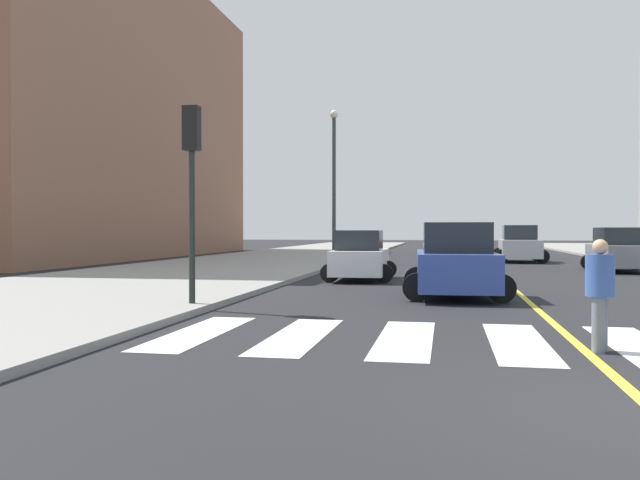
% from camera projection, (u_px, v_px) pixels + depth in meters
% --- Properties ---
extents(sidewalk_kerb_west, '(10.00, 120.00, 0.15)m').
position_uv_depth(sidewalk_kerb_west, '(205.00, 270.00, 28.44)').
color(sidewalk_kerb_west, gray).
rests_on(sidewalk_kerb_west, ground).
extents(crosswalk_paint, '(13.50, 4.00, 0.01)m').
position_uv_depth(crosswalk_paint, '(577.00, 344.00, 10.45)').
color(crosswalk_paint, silver).
rests_on(crosswalk_paint, ground).
extents(lane_divider_paint, '(0.16, 80.00, 0.01)m').
position_uv_depth(lane_divider_paint, '(476.00, 256.00, 45.81)').
color(lane_divider_paint, yellow).
rests_on(lane_divider_paint, ground).
extents(low_rise_brick_west, '(16.00, 32.00, 19.30)m').
position_uv_depth(low_rise_brick_west, '(58.00, 113.00, 44.60)').
color(low_rise_brick_west, brown).
rests_on(low_rise_brick_west, ground).
extents(car_silver_nearest, '(2.97, 4.68, 2.07)m').
position_uv_depth(car_silver_nearest, '(519.00, 245.00, 37.20)').
color(car_silver_nearest, '#B7B7BC').
rests_on(car_silver_nearest, ground).
extents(car_blue_second, '(2.93, 4.56, 2.00)m').
position_uv_depth(car_blue_second, '(456.00, 262.00, 17.82)').
color(car_blue_second, '#2D479E').
rests_on(car_blue_second, ground).
extents(car_white_third, '(2.57, 4.05, 1.79)m').
position_uv_depth(car_white_third, '(360.00, 257.00, 23.74)').
color(car_white_third, silver).
rests_on(car_white_third, ground).
extents(car_gray_fourth, '(2.69, 4.29, 1.91)m').
position_uv_depth(car_gray_fourth, '(619.00, 251.00, 28.64)').
color(car_gray_fourth, slate).
rests_on(car_gray_fourth, ground).
extents(car_red_fifth, '(2.49, 3.92, 1.73)m').
position_uv_depth(car_red_fifth, '(450.00, 241.00, 60.57)').
color(car_red_fifth, red).
rests_on(car_red_fifth, ground).
extents(car_black_sixth, '(2.83, 4.50, 2.00)m').
position_uv_depth(car_black_sixth, '(452.00, 242.00, 46.89)').
color(car_black_sixth, black).
rests_on(car_black_sixth, ground).
extents(traffic_light_far_corner, '(0.36, 0.41, 4.45)m').
position_uv_depth(traffic_light_far_corner, '(192.00, 164.00, 14.94)').
color(traffic_light_far_corner, black).
rests_on(traffic_light_far_corner, sidewalk_kerb_west).
extents(pedestrian_crossing, '(0.41, 0.41, 1.67)m').
position_uv_depth(pedestrian_crossing, '(600.00, 290.00, 9.79)').
color(pedestrian_crossing, slate).
rests_on(pedestrian_crossing, ground).
extents(street_lamp, '(0.44, 0.44, 8.09)m').
position_uv_depth(street_lamp, '(334.00, 173.00, 35.58)').
color(street_lamp, '#38383D').
rests_on(street_lamp, sidewalk_kerb_west).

